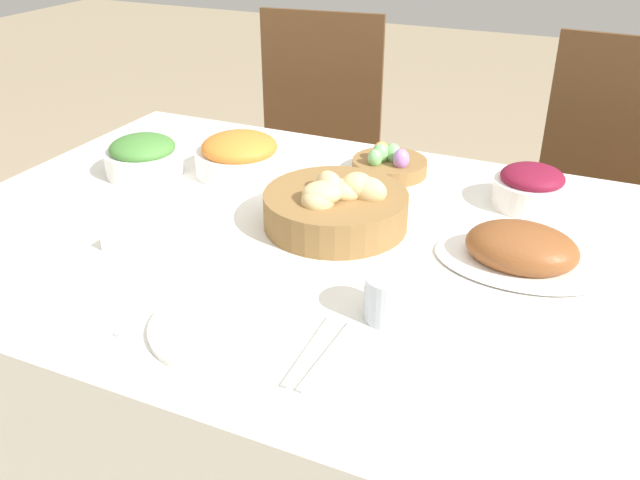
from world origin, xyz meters
name	(u,v)px	position (x,y,z in m)	size (l,w,h in m)	color
dining_table	(342,389)	(0.00, 0.00, 0.37)	(1.70, 1.08, 0.75)	silver
chair_far_left	(311,161)	(-0.48, 0.86, 0.53)	(0.47, 0.47, 1.00)	brown
chair_far_right	(600,209)	(0.45, 0.86, 0.53)	(0.45, 0.45, 1.00)	brown
bread_basket	(336,206)	(-0.04, 0.06, 0.79)	(0.29, 0.29, 0.12)	olive
egg_basket	(389,164)	(-0.04, 0.36, 0.77)	(0.18, 0.18, 0.08)	olive
ham_platter	(521,250)	(0.33, 0.06, 0.78)	(0.32, 0.22, 0.09)	white
green_salad_bowl	(143,156)	(-0.57, 0.12, 0.79)	(0.18, 0.18, 0.09)	white
beet_salad_bowl	(531,187)	(0.30, 0.32, 0.79)	(0.16, 0.16, 0.09)	white
carrot_bowl	(240,155)	(-0.37, 0.22, 0.79)	(0.21, 0.21, 0.10)	white
dinner_plate	(226,325)	(-0.06, -0.34, 0.75)	(0.24, 0.24, 0.01)	white
fork	(150,305)	(-0.21, -0.34, 0.75)	(0.02, 0.18, 0.00)	#B7B7BC
knife	(309,350)	(0.08, -0.34, 0.75)	(0.02, 0.18, 0.00)	#B7B7BC
spoon	(327,355)	(0.11, -0.34, 0.75)	(0.02, 0.18, 0.00)	#B7B7BC
drinking_cup	(389,297)	(0.16, -0.21, 0.79)	(0.08, 0.08, 0.08)	silver
butter_dish	(137,242)	(-0.35, -0.19, 0.76)	(0.11, 0.07, 0.03)	white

